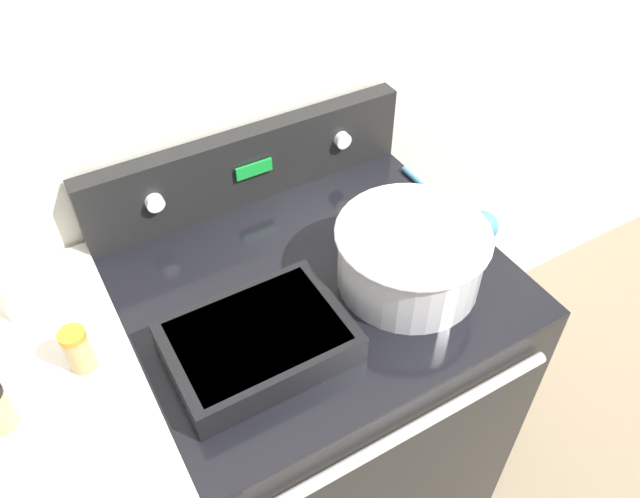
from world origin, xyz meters
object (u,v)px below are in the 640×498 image
(mixing_bowl, at_px, (411,253))
(casserole_dish, at_px, (258,341))
(spice_jar_orange_cap, at_px, (78,350))
(ladle, at_px, (476,223))
(spice_jar_white_cap, at_px, (12,293))

(mixing_bowl, distance_m, casserole_dish, 0.35)
(casserole_dish, height_order, spice_jar_orange_cap, spice_jar_orange_cap)
(casserole_dish, relative_size, ladle, 1.01)
(spice_jar_orange_cap, relative_size, spice_jar_white_cap, 0.78)
(spice_jar_orange_cap, distance_m, spice_jar_white_cap, 0.20)
(mixing_bowl, bearing_deg, ladle, 11.15)
(mixing_bowl, bearing_deg, casserole_dish, -177.73)
(casserole_dish, bearing_deg, mixing_bowl, 2.27)
(mixing_bowl, distance_m, spice_jar_white_cap, 0.78)
(mixing_bowl, xyz_separation_m, spice_jar_orange_cap, (-0.64, 0.11, -0.02))
(spice_jar_orange_cap, bearing_deg, casserole_dish, -23.28)
(ladle, bearing_deg, spice_jar_orange_cap, 175.40)
(casserole_dish, xyz_separation_m, ladle, (0.57, 0.06, -0.01))
(mixing_bowl, bearing_deg, spice_jar_orange_cap, 170.14)
(ladle, relative_size, spice_jar_orange_cap, 3.46)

